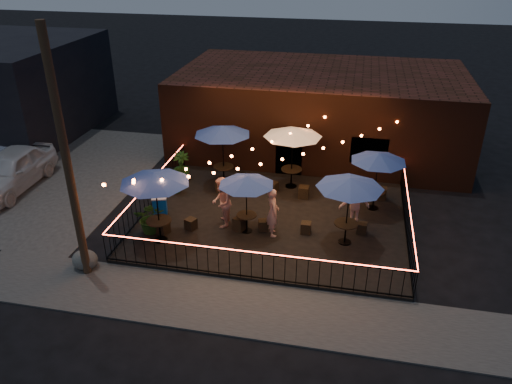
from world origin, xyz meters
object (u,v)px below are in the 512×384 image
(cafe_table_3, at_px, (293,133))
(cafe_table_4, at_px, (350,184))
(utility_pole, at_px, (67,162))
(cooler, at_px, (160,206))
(cafe_table_5, at_px, (379,158))
(cafe_table_2, at_px, (246,181))
(boulder, at_px, (85,260))
(cafe_table_1, at_px, (222,131))
(cafe_table_0, at_px, (155,179))

(cafe_table_3, distance_m, cafe_table_4, 4.76)
(utility_pole, height_order, cooler, utility_pole)
(cafe_table_5, bearing_deg, utility_pole, -146.33)
(cafe_table_2, distance_m, boulder, 6.04)
(cafe_table_2, bearing_deg, cafe_table_1, 116.80)
(utility_pole, bearing_deg, cafe_table_2, 36.33)
(cafe_table_0, bearing_deg, boulder, -134.72)
(utility_pole, distance_m, cafe_table_5, 11.18)
(cafe_table_3, bearing_deg, cafe_table_5, -19.98)
(cafe_table_1, bearing_deg, boulder, -113.15)
(cafe_table_2, distance_m, cafe_table_4, 3.60)
(cafe_table_0, xyz_separation_m, cafe_table_2, (2.89, 1.25, -0.41))
(utility_pole, xyz_separation_m, cafe_table_0, (1.73, 2.15, -1.39))
(cafe_table_5, distance_m, cooler, 8.66)
(cafe_table_1, xyz_separation_m, cafe_table_3, (2.94, 0.31, 0.03))
(boulder, bearing_deg, utility_pole, -52.93)
(cafe_table_0, distance_m, cafe_table_1, 5.04)
(cafe_table_1, relative_size, cafe_table_4, 1.10)
(cafe_table_5, bearing_deg, cafe_table_2, -149.20)
(cafe_table_2, xyz_separation_m, cafe_table_4, (3.59, -0.03, 0.29))
(cafe_table_0, height_order, cafe_table_2, cafe_table_0)
(boulder, bearing_deg, cafe_table_2, 33.45)
(cafe_table_4, bearing_deg, cafe_table_3, 121.90)
(cafe_table_2, xyz_separation_m, cafe_table_5, (4.58, 2.73, 0.15))
(cafe_table_4, height_order, boulder, cafe_table_4)
(utility_pole, relative_size, cafe_table_1, 2.84)
(cafe_table_0, height_order, cafe_table_5, cafe_table_0)
(cafe_table_4, bearing_deg, utility_pole, -157.73)
(utility_pole, bearing_deg, cooler, 75.53)
(utility_pole, height_order, cafe_table_1, utility_pole)
(cafe_table_3, bearing_deg, cooler, -143.54)
(cafe_table_0, bearing_deg, cafe_table_4, 10.58)
(cafe_table_0, height_order, boulder, cafe_table_0)
(cafe_table_1, height_order, cafe_table_3, cafe_table_3)
(utility_pole, bearing_deg, cafe_table_1, 68.74)
(cafe_table_0, bearing_deg, cooler, 111.71)
(cafe_table_2, height_order, boulder, cafe_table_2)
(cafe_table_2, bearing_deg, cafe_table_3, 74.90)
(cafe_table_0, xyz_separation_m, cafe_table_4, (6.48, 1.21, -0.12))
(utility_pole, height_order, cafe_table_2, utility_pole)
(boulder, bearing_deg, cafe_table_3, 50.67)
(utility_pole, bearing_deg, cafe_table_4, 22.27)
(cafe_table_0, distance_m, cafe_table_4, 6.60)
(cafe_table_3, distance_m, cafe_table_5, 3.74)
(cafe_table_0, distance_m, cafe_table_2, 3.18)
(cafe_table_1, bearing_deg, cafe_table_5, -8.47)
(cafe_table_0, xyz_separation_m, cooler, (-0.71, 1.79, -2.08))
(cafe_table_0, xyz_separation_m, cafe_table_1, (1.03, 4.94, -0.01))
(cafe_table_2, xyz_separation_m, cooler, (-3.60, 0.54, -1.67))
(cafe_table_2, bearing_deg, utility_pole, -143.67)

